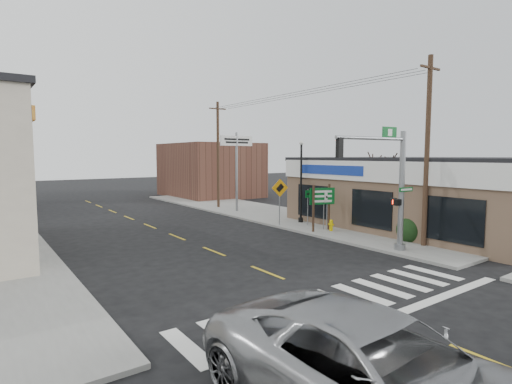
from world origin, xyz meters
TOP-DOWN VIEW (x-y plane):
  - ground at (0.00, 0.00)m, footprint 140.00×140.00m
  - sidewalk_right at (9.00, 13.00)m, footprint 6.00×38.00m
  - center_line at (0.00, 8.00)m, footprint 0.12×56.00m
  - crosswalk at (0.00, 0.40)m, footprint 11.00×2.20m
  - thrift_store at (14.50, 6.00)m, footprint 12.00×14.00m
  - bldg_distant_right at (12.00, 30.00)m, footprint 8.00×10.00m
  - suv at (-3.72, -3.81)m, footprint 3.30×6.59m
  - traffic_signal_pole at (6.07, 3.00)m, footprint 4.29×0.36m
  - guide_sign at (7.10, 8.32)m, footprint 1.49×0.13m
  - fire_hydrant at (7.48, 7.94)m, footprint 0.20×0.20m
  - ped_crossing_sign at (6.30, 11.07)m, footprint 1.09×0.08m
  - lamp_post at (8.12, 11.12)m, footprint 0.67×0.52m
  - dance_center_sign at (7.52, 17.77)m, footprint 2.80×0.18m
  - bare_tree at (10.50, 6.89)m, footprint 2.57×2.57m
  - shrub_front at (8.86, 3.86)m, footprint 1.41×1.41m
  - shrub_back at (9.98, 9.36)m, footprint 1.02×1.02m
  - utility_pole_near at (8.37, 2.86)m, footprint 1.52×0.23m
  - utility_pole_far at (7.58, 20.64)m, footprint 1.48×0.22m

SIDE VIEW (x-z plane):
  - ground at x=0.00m, z-range 0.00..0.00m
  - center_line at x=0.00m, z-range 0.00..0.01m
  - crosswalk at x=0.00m, z-range 0.00..0.01m
  - sidewalk_right at x=9.00m, z-range 0.00..0.13m
  - fire_hydrant at x=7.48m, z-range 0.16..0.80m
  - shrub_back at x=9.98m, z-range 0.13..0.90m
  - shrub_front at x=8.86m, z-range 0.13..1.19m
  - suv at x=-3.72m, z-range 0.00..1.79m
  - guide_sign at x=7.10m, z-range 0.52..3.13m
  - thrift_store at x=14.50m, z-range 0.00..4.00m
  - ped_crossing_sign at x=6.30m, z-range 0.64..3.46m
  - bldg_distant_right at x=12.00m, z-range 0.00..5.60m
  - lamp_post at x=8.12m, z-range 0.54..5.66m
  - traffic_signal_pole at x=6.07m, z-range 0.66..6.09m
  - bare_tree at x=10.50m, z-range 1.60..6.74m
  - utility_pole_far at x=7.58m, z-range 0.24..8.74m
  - utility_pole_near at x=8.37m, z-range 0.24..8.98m
  - dance_center_sign at x=7.52m, z-range 1.70..7.64m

